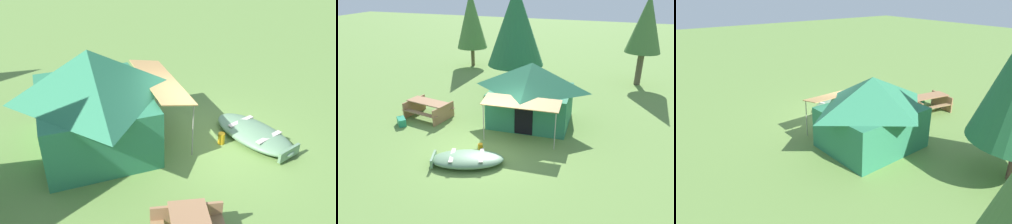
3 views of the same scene
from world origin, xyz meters
TOP-DOWN VIEW (x-y plane):
  - ground_plane at (0.00, 0.00)m, footprint 80.00×80.00m
  - beached_rowboat at (-0.19, -1.26)m, footprint 2.84×2.03m
  - canvas_cabin_tent at (0.96, 3.00)m, footprint 3.82×4.02m
  - fuel_can at (-0.09, -0.30)m, footprint 0.23×0.23m

SIDE VIEW (x-z plane):
  - ground_plane at x=0.00m, z-range 0.00..0.00m
  - fuel_can at x=-0.09m, z-range 0.00..0.33m
  - beached_rowboat at x=-0.19m, z-range 0.01..0.40m
  - canvas_cabin_tent at x=0.96m, z-range 0.05..2.79m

